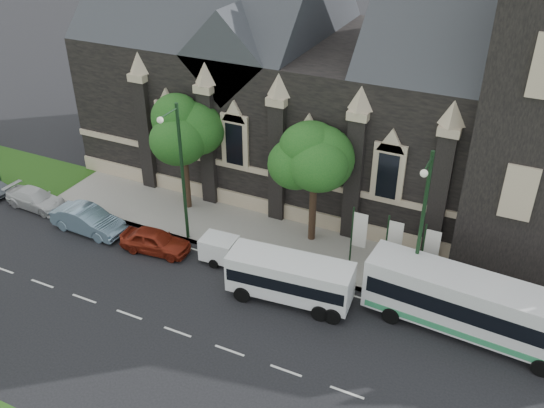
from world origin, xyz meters
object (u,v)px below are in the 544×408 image
Objects in this scene: banner_flag_left at (357,233)px; car_far_red at (155,241)px; car_far_white at (36,199)px; box_trailer at (219,248)px; tour_coach at (478,308)px; banner_flag_right at (428,251)px; street_lamp_near at (421,224)px; shuttle_bus at (290,277)px; tree_walk_left at (187,130)px; banner_flag_center at (392,242)px; street_lamp_mid at (180,168)px; tree_walk_right at (320,155)px; sedan at (88,220)px.

banner_flag_left reaches higher than car_far_red.
car_far_white is at bearing 79.67° from car_far_red.
car_far_red is (-3.96, -0.81, -0.16)m from box_trailer.
banner_flag_left is at bearing 162.52° from tour_coach.
car_far_red is (-15.34, -3.62, -1.65)m from banner_flag_right.
shuttle_bus is at bearing -158.66° from street_lamp_near.
tour_coach is at bearing -21.39° from banner_flag_left.
street_lamp_near is at bearing -98.56° from banner_flag_right.
tree_walk_left reaches higher than shuttle_bus.
banner_flag_left is 0.93× the size of car_far_red.
street_lamp_near is at bearing -12.87° from tree_walk_left.
street_lamp_mid is at bearing -171.18° from banner_flag_center.
banner_flag_left is (12.08, -1.70, -3.35)m from tree_walk_left.
box_trailer is at bearing -133.57° from tree_walk_right.
banner_flag_left is 1.00× the size of banner_flag_center.
tree_walk_right reaches higher than box_trailer.
street_lamp_near reaches higher than tree_walk_right.
car_far_white is at bearing -173.69° from banner_flag_right.
banner_flag_right is at bearing 142.32° from tour_coach.
banner_flag_center is (14.08, -1.70, -3.35)m from tree_walk_left.
box_trailer is 9.12m from sedan.
tree_walk_left reaches higher than box_trailer.
tree_walk_left reaches higher than sedan.
street_lamp_mid is 2.25× the size of banner_flag_center.
tree_walk_right is 6.36m from banner_flag_center.
shuttle_bus is at bearing -134.92° from banner_flag_center.
sedan is (-13.39, -5.33, -5.00)m from tree_walk_right.
street_lamp_mid reaches higher than tour_coach.
car_far_white is at bearing -173.16° from banner_flag_center.
street_lamp_mid is at bearing -169.50° from banner_flag_left.
tree_walk_left is 12.27m from shuttle_bus.
banner_flag_left is 2.00m from banner_flag_center.
banner_flag_center is at bearing 8.82° from street_lamp_mid.
car_far_red is at bearing -92.81° from car_far_white.
banner_flag_right is (4.00, 0.00, 0.00)m from banner_flag_left.
banner_flag_center reaches higher than tour_coach.
sedan is at bearing -164.46° from street_lamp_mid.
tour_coach is 14.56m from box_trailer.
box_trailer is 0.60× the size of sedan.
tree_walk_left is 1.54× the size of sedan.
street_lamp_mid reaches higher than shuttle_bus.
tree_walk_left is 1.71× the size of car_far_white.
tree_walk_left reaches higher than tour_coach.
banner_flag_center reaches higher than shuttle_bus.
tree_walk_right reaches higher than banner_flag_left.
street_lamp_near is at bearing 169.31° from tour_coach.
sedan is at bearing 172.33° from shuttle_bus.
tour_coach is at bearing -41.58° from banner_flag_right.
shuttle_bus is at bearing -18.27° from box_trailer.
banner_flag_right is 0.59× the size of shuttle_bus.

